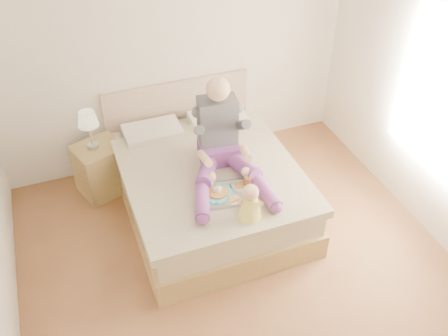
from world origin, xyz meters
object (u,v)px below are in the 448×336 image
object	(u,v)px
bed	(206,182)
tray	(228,191)
adult	(222,145)
baby	(250,204)
nightstand	(101,169)

from	to	relation	value
bed	tray	world-z (taller)	bed
adult	baby	xyz separation A→B (m)	(-0.01, -0.74, -0.13)
tray	baby	size ratio (longest dim) A/B	1.52
nightstand	adult	size ratio (longest dim) A/B	0.51
tray	baby	bearing A→B (deg)	-66.65
nightstand	adult	world-z (taller)	adult
bed	nightstand	bearing A→B (deg)	147.56
nightstand	tray	xyz separation A→B (m)	(1.03, -1.20, 0.34)
bed	adult	size ratio (longest dim) A/B	1.86
bed	tray	bearing A→B (deg)	-86.94
nightstand	baby	distance (m)	1.95
nightstand	tray	bearing A→B (deg)	-67.94
nightstand	bed	bearing A→B (deg)	-50.97
adult	tray	size ratio (longest dim) A/B	2.16
bed	baby	bearing A→B (deg)	-83.39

